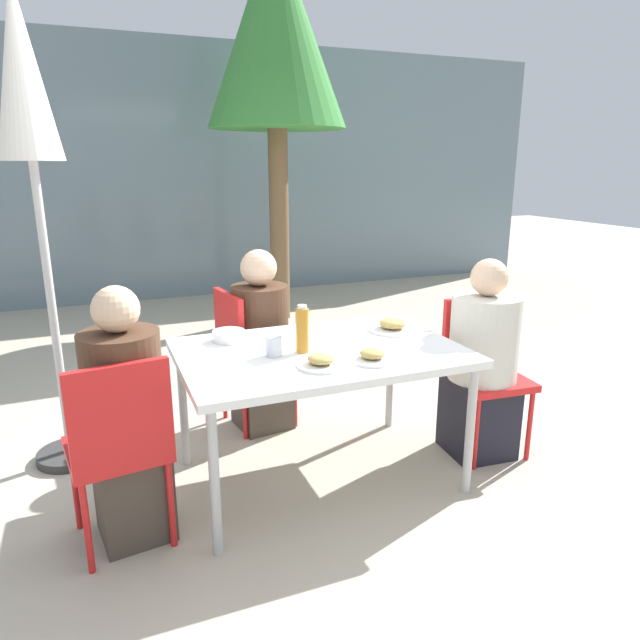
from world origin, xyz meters
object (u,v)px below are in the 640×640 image
Objects in this scene: person_left at (127,424)px; chair_left at (119,440)px; person_far at (261,346)px; person_right at (482,366)px; chair_far at (246,348)px; tree_behind_left at (276,33)px; drinking_cup at (274,346)px; chair_right at (482,362)px; salad_bowl at (229,336)px; closed_umbrella at (26,111)px; bottle at (302,330)px.

chair_left is at bearing -121.98° from person_left.
person_left is at bearing 58.02° from chair_left.
person_far is at bearing 37.35° from person_left.
chair_far is (-1.14, 0.83, -0.01)m from person_right.
chair_left is at bearing -51.42° from person_far.
chair_left is at bearing -118.04° from tree_behind_left.
chair_right is at bearing 0.71° from drinking_cup.
drinking_cup is (-0.06, -0.77, 0.26)m from chair_far.
tree_behind_left is at bearing 149.09° from chair_far.
closed_umbrella is at bearing 153.99° from salad_bowl.
chair_far is 0.55m from salad_bowl.
bottle reaches higher than chair_far.
person_left is 1.31× the size of chair_right.
person_left is at bearing -172.00° from bottle.
chair_far is (-1.19, 0.76, 0.00)m from chair_right.
person_right is 11.17× the size of drinking_cup.
tree_behind_left is (-0.18, 3.18, 2.30)m from chair_right.
bottle is 0.06× the size of tree_behind_left.
closed_umbrella reaches higher than person_far.
drinking_cup reaches higher than salad_bowl.
drinking_cup is at bearing -65.07° from salad_bowl.
person_far is (-1.11, 0.72, 0.02)m from chair_right.
chair_left is at bearing -138.85° from salad_bowl.
bottle is at bearing -46.72° from salad_bowl.
person_left is 0.91m from bottle.
chair_right is 1.45m from salad_bowl.
chair_far is 5.18× the size of salad_bowl.
drinking_cup is 0.60× the size of salad_bowl.
person_far is (0.84, 0.85, -0.01)m from person_left.
person_right is at bearing -3.46° from bottle.
chair_left is 2.00m from chair_right.
drinking_cup is at bearing -12.34° from chair_far.
person_far is (0.09, -0.04, 0.02)m from chair_far.
chair_right is 3.93m from tree_behind_left.
person_right is 3.98m from tree_behind_left.
salad_bowl is (-1.39, 0.30, 0.23)m from chair_right.
salad_bowl is at bearing -32.06° from chair_far.
chair_right is at bearing 0.66° from bottle.
chair_right is 0.09m from person_right.
tree_behind_left is at bearing 73.88° from bottle.
person_right is at bearing 58.02° from chair_right.
person_left reaches higher than drinking_cup.
drinking_cup is at bearing 1.68° from person_right.
drinking_cup is at bearing 1.51° from person_left.
chair_right is at bearing 48.77° from person_far.
person_right reaches higher than chair_right.
person_right is 0.30× the size of tree_behind_left.
closed_umbrella is 10.36× the size of bottle.
person_right is 2.68m from closed_umbrella.
chair_right and chair_far have the same top height.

